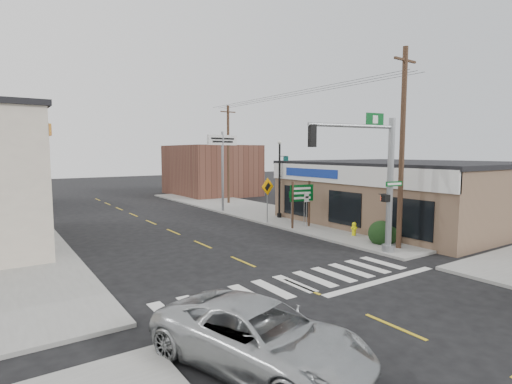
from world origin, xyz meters
TOP-DOWN VIEW (x-y plane):
  - ground at (0.00, 0.00)m, footprint 140.00×140.00m
  - sidewalk_right at (9.00, 13.00)m, footprint 6.00×38.00m
  - center_line at (0.00, 8.00)m, footprint 0.12×56.00m
  - crosswalk at (0.00, 0.40)m, footprint 11.00×2.20m
  - thrift_store at (14.50, 6.00)m, footprint 12.00×14.00m
  - bldg_distant_right at (12.00, 30.00)m, footprint 8.00×10.00m
  - suv at (-4.33, -3.63)m, footprint 3.98×5.81m
  - traffic_signal_pole at (5.71, 1.26)m, footprint 5.12×0.39m
  - guide_sign at (7.04, 8.29)m, footprint 1.66×0.14m
  - fire_hydrant at (7.90, 4.69)m, footprint 0.24×0.24m
  - ped_crossing_sign at (6.30, 10.92)m, footprint 1.17×0.08m
  - lamp_post at (8.26, 12.09)m, footprint 0.72×0.57m
  - dance_center_sign at (6.50, 17.41)m, footprint 2.99×0.19m
  - bare_tree at (10.25, 6.25)m, footprint 2.36×2.36m
  - shrub_front at (7.64, 2.58)m, footprint 1.35×1.35m
  - shrub_back at (8.98, 6.31)m, footprint 0.98×0.98m
  - utility_pole_near at (7.50, 1.42)m, footprint 1.69×0.25m
  - utility_pole_far at (9.37, 21.44)m, footprint 1.56×0.23m

SIDE VIEW (x-z plane):
  - ground at x=0.00m, z-range 0.00..0.00m
  - center_line at x=0.00m, z-range 0.00..0.01m
  - crosswalk at x=0.00m, z-range 0.00..0.01m
  - sidewalk_right at x=9.00m, z-range 0.00..0.13m
  - shrub_back at x=8.98m, z-range 0.13..0.86m
  - fire_hydrant at x=7.90m, z-range 0.16..0.93m
  - shrub_front at x=7.64m, z-range 0.13..1.14m
  - suv at x=-4.33m, z-range 0.00..1.48m
  - thrift_store at x=14.50m, z-range 0.00..4.00m
  - guide_sign at x=7.04m, z-range 0.55..3.46m
  - ped_crossing_sign at x=6.30m, z-range 0.66..3.67m
  - bldg_distant_right at x=12.00m, z-range 0.00..5.60m
  - lamp_post at x=8.26m, z-range 0.57..6.13m
  - bare_tree at x=10.25m, z-range 1.48..6.20m
  - traffic_signal_pole at x=5.71m, z-range 0.75..7.23m
  - utility_pole_far at x=9.37m, z-range 0.24..9.22m
  - dance_center_sign at x=6.50m, z-range 1.78..8.13m
  - utility_pole_near at x=7.50m, z-range 0.25..9.96m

